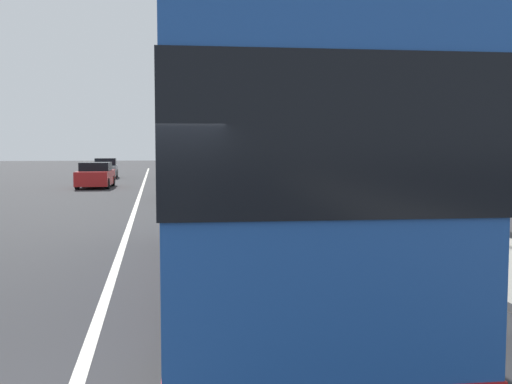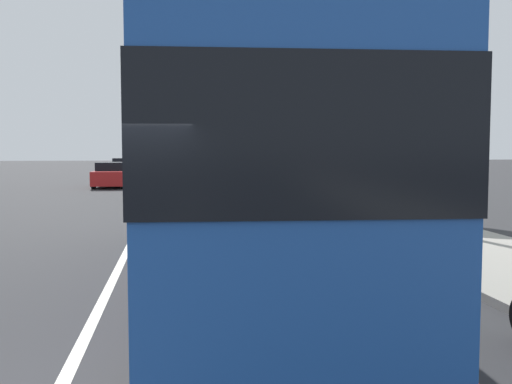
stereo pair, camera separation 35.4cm
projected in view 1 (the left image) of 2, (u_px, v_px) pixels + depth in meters
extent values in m
cube|color=#9E998E|center=(411.00, 233.00, 15.89)|extent=(110.00, 3.60, 0.14)
cube|color=silver|center=(124.00, 243.00, 14.63)|extent=(110.00, 0.16, 0.01)
cube|color=#1E4C9E|center=(247.00, 171.00, 9.84)|extent=(11.95, 2.96, 3.23)
cube|color=black|center=(247.00, 143.00, 9.80)|extent=(12.00, 3.01, 1.13)
cube|color=red|center=(247.00, 252.00, 9.94)|extent=(11.98, 3.00, 0.16)
cylinder|color=black|center=(181.00, 229.00, 13.57)|extent=(1.01, 0.35, 1.00)
cylinder|color=black|center=(277.00, 227.00, 13.84)|extent=(1.01, 0.35, 1.00)
cylinder|color=black|center=(179.00, 328.00, 6.06)|extent=(1.01, 0.35, 1.00)
cylinder|color=black|center=(388.00, 320.00, 6.33)|extent=(1.01, 0.35, 1.00)
cube|color=black|center=(195.00, 187.00, 27.46)|extent=(4.41, 1.97, 0.75)
cube|color=black|center=(195.00, 174.00, 27.41)|extent=(2.39, 1.77, 0.48)
cylinder|color=black|center=(175.00, 190.00, 28.72)|extent=(0.64, 0.23, 0.64)
cylinder|color=black|center=(210.00, 189.00, 29.05)|extent=(0.64, 0.23, 0.64)
cylinder|color=black|center=(179.00, 194.00, 25.90)|extent=(0.64, 0.23, 0.64)
cylinder|color=black|center=(217.00, 194.00, 26.22)|extent=(0.64, 0.23, 0.64)
cube|color=gray|center=(106.00, 171.00, 46.57)|extent=(3.99, 1.82, 0.80)
cube|color=black|center=(106.00, 162.00, 46.81)|extent=(1.89, 1.63, 0.57)
cylinder|color=black|center=(115.00, 175.00, 45.47)|extent=(0.65, 0.24, 0.64)
cylinder|color=black|center=(94.00, 175.00, 45.17)|extent=(0.65, 0.24, 0.64)
cylinder|color=black|center=(116.00, 173.00, 48.02)|extent=(0.65, 0.24, 0.64)
cylinder|color=black|center=(97.00, 173.00, 47.72)|extent=(0.65, 0.24, 0.64)
cube|color=red|center=(96.00, 178.00, 35.13)|extent=(4.48, 2.00, 0.83)
cube|color=black|center=(96.00, 167.00, 35.16)|extent=(2.07, 1.76, 0.49)
cylinder|color=black|center=(107.00, 184.00, 33.82)|extent=(0.65, 0.24, 0.64)
cylinder|color=black|center=(77.00, 184.00, 33.60)|extent=(0.65, 0.24, 0.64)
cylinder|color=black|center=(113.00, 181.00, 36.70)|extent=(0.65, 0.24, 0.64)
cylinder|color=black|center=(85.00, 181.00, 36.48)|extent=(0.65, 0.24, 0.64)
cube|color=#2D7238|center=(183.00, 172.00, 44.43)|extent=(4.44, 2.05, 0.82)
cube|color=black|center=(183.00, 163.00, 44.47)|extent=(2.30, 1.75, 0.46)
cylinder|color=black|center=(171.00, 174.00, 45.63)|extent=(0.66, 0.27, 0.64)
cylinder|color=black|center=(191.00, 174.00, 46.01)|extent=(0.66, 0.27, 0.64)
cylinder|color=black|center=(175.00, 176.00, 42.88)|extent=(0.66, 0.27, 0.64)
cylinder|color=black|center=(196.00, 176.00, 43.26)|extent=(0.66, 0.27, 0.64)
cylinder|color=brown|center=(365.00, 158.00, 21.06)|extent=(0.27, 0.27, 3.96)
sphere|color=#286B2D|center=(366.00, 80.00, 20.85)|extent=(2.67, 2.67, 2.67)
cylinder|color=brown|center=(284.00, 162.00, 30.18)|extent=(0.32, 0.32, 3.28)
sphere|color=#337F38|center=(284.00, 105.00, 29.97)|extent=(4.18, 4.18, 4.18)
cylinder|color=slate|center=(375.00, 123.00, 18.05)|extent=(0.24, 0.24, 6.23)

